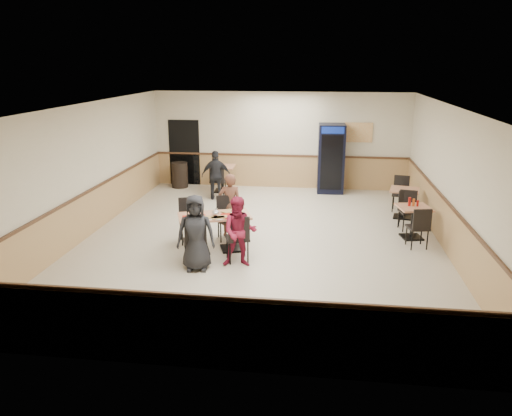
# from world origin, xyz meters

# --- Properties ---
(ground) EXTENTS (10.00, 10.00, 0.00)m
(ground) POSITION_xyz_m (0.00, 0.00, 0.00)
(ground) COLOR beige
(ground) RESTS_ON ground
(room_shell) EXTENTS (10.00, 10.00, 10.00)m
(room_shell) POSITION_xyz_m (1.78, 2.55, 0.58)
(room_shell) COLOR silver
(room_shell) RESTS_ON ground
(main_table) EXTENTS (1.65, 1.20, 0.80)m
(main_table) POSITION_xyz_m (-0.89, -0.79, 0.53)
(main_table) COLOR black
(main_table) RESTS_ON ground
(main_chairs) EXTENTS (1.82, 2.08, 1.01)m
(main_chairs) POSITION_xyz_m (-0.94, -0.81, 0.50)
(main_chairs) COLOR black
(main_chairs) RESTS_ON ground
(diner_woman_left) EXTENTS (0.79, 0.58, 1.49)m
(diner_woman_left) POSITION_xyz_m (-1.04, -1.80, 0.75)
(diner_woman_left) COLOR black
(diner_woman_left) RESTS_ON ground
(diner_woman_right) EXTENTS (0.74, 0.61, 1.41)m
(diner_woman_right) POSITION_xyz_m (-0.24, -1.52, 0.70)
(diner_woman_right) COLOR maroon
(diner_woman_right) RESTS_ON ground
(diner_man_opposite) EXTENTS (0.60, 0.46, 1.46)m
(diner_man_opposite) POSITION_xyz_m (-0.74, 0.22, 0.73)
(diner_man_opposite) COLOR brown
(diner_man_opposite) RESTS_ON ground
(lone_diner) EXTENTS (0.89, 0.51, 1.43)m
(lone_diner) POSITION_xyz_m (-1.71, 3.29, 0.72)
(lone_diner) COLOR black
(lone_diner) RESTS_ON ground
(tabletop_clutter) EXTENTS (1.33, 0.93, 0.12)m
(tabletop_clutter) POSITION_xyz_m (-0.87, -0.91, 0.82)
(tabletop_clutter) COLOR #AE180B
(tabletop_clutter) RESTS_ON main_table
(side_table_near) EXTENTS (0.82, 0.82, 0.74)m
(side_table_near) POSITION_xyz_m (3.41, 0.57, 0.50)
(side_table_near) COLOR black
(side_table_near) RESTS_ON ground
(side_table_near_chair_south) EXTENTS (0.51, 0.51, 0.94)m
(side_table_near_chair_south) POSITION_xyz_m (3.41, -0.02, 0.47)
(side_table_near_chair_south) COLOR black
(side_table_near_chair_south) RESTS_ON ground
(side_table_near_chair_north) EXTENTS (0.51, 0.51, 0.94)m
(side_table_near_chair_north) POSITION_xyz_m (3.41, 1.17, 0.47)
(side_table_near_chair_north) COLOR black
(side_table_near_chair_north) RESTS_ON ground
(side_table_far) EXTENTS (0.83, 0.83, 0.76)m
(side_table_far) POSITION_xyz_m (3.44, 2.14, 0.51)
(side_table_far) COLOR black
(side_table_far) RESTS_ON ground
(side_table_far_chair_south) EXTENTS (0.52, 0.52, 0.96)m
(side_table_far_chair_south) POSITION_xyz_m (3.44, 1.53, 0.48)
(side_table_far_chair_south) COLOR black
(side_table_far_chair_south) RESTS_ON ground
(side_table_far_chair_north) EXTENTS (0.52, 0.52, 0.96)m
(side_table_far_chair_north) POSITION_xyz_m (3.44, 2.75, 0.48)
(side_table_far_chair_north) COLOR black
(side_table_far_chair_north) RESTS_ON ground
(condiment_caddy) EXTENTS (0.23, 0.06, 0.20)m
(condiment_caddy) POSITION_xyz_m (3.38, 0.62, 0.83)
(condiment_caddy) COLOR #A3110B
(condiment_caddy) RESTS_ON side_table_near
(back_table) EXTENTS (0.78, 0.78, 0.81)m
(back_table) POSITION_xyz_m (-1.71, 4.20, 0.54)
(back_table) COLOR black
(back_table) RESTS_ON ground
(back_table_chair_lone) EXTENTS (0.49, 0.49, 1.02)m
(back_table_chair_lone) POSITION_xyz_m (-1.71, 3.56, 0.51)
(back_table_chair_lone) COLOR black
(back_table_chair_lone) RESTS_ON ground
(pepsi_cooler) EXTENTS (0.82, 0.82, 2.09)m
(pepsi_cooler) POSITION_xyz_m (1.60, 4.59, 1.04)
(pepsi_cooler) COLOR black
(pepsi_cooler) RESTS_ON ground
(trash_bin) EXTENTS (0.51, 0.51, 0.80)m
(trash_bin) POSITION_xyz_m (-3.16, 4.55, 0.40)
(trash_bin) COLOR black
(trash_bin) RESTS_ON ground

